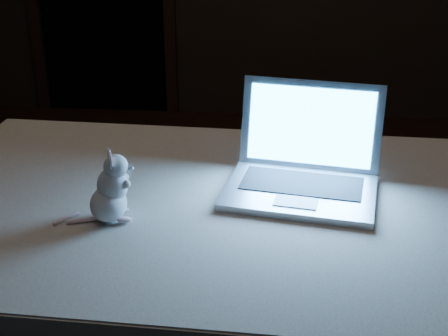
# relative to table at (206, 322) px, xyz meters

# --- Properties ---
(floor) EXTENTS (5.00, 5.00, 0.00)m
(floor) POSITION_rel_table_xyz_m (0.02, 0.49, -0.41)
(floor) COLOR black
(floor) RESTS_ON ground
(table) EXTENTS (1.56, 1.04, 0.81)m
(table) POSITION_rel_table_xyz_m (0.00, 0.00, 0.00)
(table) COLOR black
(table) RESTS_ON floor
(tablecloth) EXTENTS (1.68, 1.15, 0.12)m
(tablecloth) POSITION_rel_table_xyz_m (-0.07, -0.05, 0.36)
(tablecloth) COLOR beige
(tablecloth) RESTS_ON table
(laptop) EXTENTS (0.47, 0.43, 0.28)m
(laptop) POSITION_rel_table_xyz_m (0.26, 0.05, 0.56)
(laptop) COLOR #B2B3B8
(laptop) RESTS_ON tablecloth
(plush_mouse) EXTENTS (0.16, 0.16, 0.19)m
(plush_mouse) POSITION_rel_table_xyz_m (-0.23, -0.13, 0.51)
(plush_mouse) COLOR silver
(plush_mouse) RESTS_ON tablecloth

